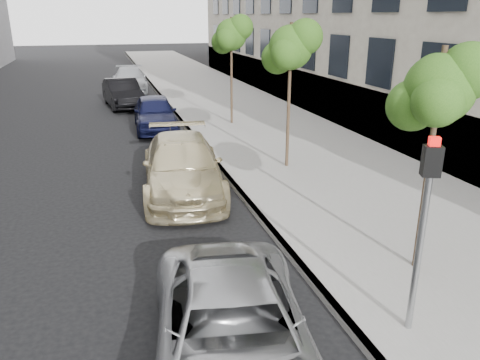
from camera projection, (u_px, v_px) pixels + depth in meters
name	position (u px, v px, depth m)	size (l,w,h in m)	color
ground	(286.00, 357.00, 6.66)	(160.00, 160.00, 0.00)	black
sidewalk	(209.00, 91.00, 29.50)	(6.40, 72.00, 0.14)	gray
curb	(159.00, 94.00, 28.67)	(0.15, 72.00, 0.14)	#9E9B93
tree_near	(440.00, 89.00, 7.73)	(1.56, 1.36, 4.08)	#38281C
tree_mid	(291.00, 47.00, 13.52)	(1.64, 1.44, 4.40)	#38281C
tree_far	(232.00, 35.00, 19.37)	(1.66, 1.46, 4.53)	#38281C
signal_pole	(424.00, 214.00, 6.46)	(0.29, 0.25, 2.96)	#939699
minivan	(233.00, 335.00, 6.13)	(2.11, 4.57, 1.27)	#A2A4A7
suv	(182.00, 166.00, 12.70)	(2.07, 5.09, 1.48)	beige
sedan_blue	(155.00, 113.00, 19.69)	(1.71, 4.24, 1.45)	black
sedan_black	(123.00, 93.00, 24.66)	(1.55, 4.45, 1.47)	black
sedan_rear	(130.00, 80.00, 29.72)	(2.08, 5.12, 1.48)	#A3A6AB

